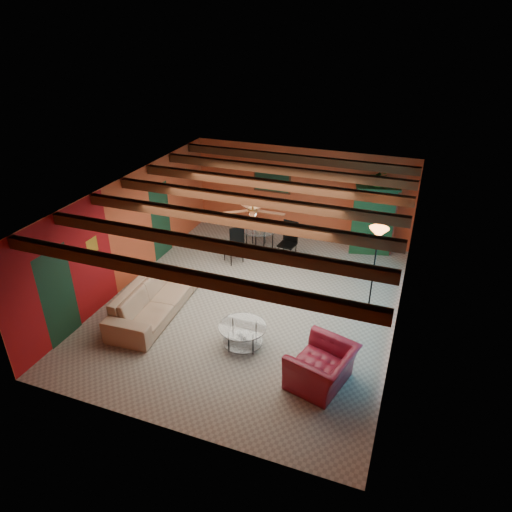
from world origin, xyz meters
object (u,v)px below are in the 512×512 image
at_px(armchair, 322,367).
at_px(armoire, 374,220).
at_px(vase, 260,214).
at_px(potted_plant, 379,179).
at_px(sofa, 153,300).
at_px(floor_lamp, 374,270).
at_px(dining_table, 260,236).
at_px(coffee_table, 243,336).

xyz_separation_m(armchair, armoire, (0.07, 5.77, 0.56)).
bearing_deg(vase, potted_plant, 24.46).
bearing_deg(sofa, floor_lamp, -70.47).
height_order(armchair, dining_table, dining_table).
bearing_deg(dining_table, coffee_table, -74.79).
height_order(sofa, potted_plant, potted_plant).
xyz_separation_m(coffee_table, dining_table, (-1.07, 3.94, 0.32)).
height_order(armoire, vase, armoire).
height_order(dining_table, potted_plant, potted_plant).
bearing_deg(sofa, armchair, -105.18).
height_order(sofa, vase, vase).
bearing_deg(sofa, dining_table, -22.23).
relative_size(armchair, potted_plant, 2.41).
distance_m(potted_plant, vase, 3.32).
bearing_deg(armoire, floor_lamp, -95.68).
height_order(armchair, vase, vase).
relative_size(armchair, floor_lamp, 0.57).
bearing_deg(potted_plant, floor_lamp, -82.40).
height_order(coffee_table, potted_plant, potted_plant).
height_order(floor_lamp, vase, floor_lamp).
bearing_deg(coffee_table, armchair, -16.01).
bearing_deg(vase, sofa, -108.95).
bearing_deg(dining_table, armchair, -57.48).
xyz_separation_m(floor_lamp, potted_plant, (-0.40, 3.00, 1.10)).
bearing_deg(sofa, potted_plant, -43.39).
relative_size(sofa, armoire, 1.39).
relative_size(coffee_table, potted_plant, 2.00).
distance_m(coffee_table, dining_table, 4.09).
bearing_deg(armchair, potted_plant, -165.88).
height_order(coffee_table, floor_lamp, floor_lamp).
xyz_separation_m(armoire, potted_plant, (0.00, 0.00, 1.19)).
xyz_separation_m(coffee_table, floor_lamp, (2.23, 2.26, 0.79)).
bearing_deg(armoire, vase, -168.82).
bearing_deg(potted_plant, armchair, -90.69).
bearing_deg(dining_table, floor_lamp, -26.95).
relative_size(armoire, potted_plant, 3.85).
height_order(armchair, potted_plant, potted_plant).
distance_m(sofa, armoire, 6.44).
height_order(sofa, coffee_table, sofa).
distance_m(dining_table, vase, 0.66).
relative_size(potted_plant, vase, 2.57).
bearing_deg(potted_plant, vase, -155.54).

